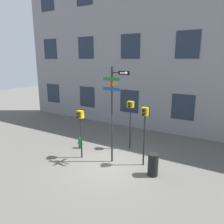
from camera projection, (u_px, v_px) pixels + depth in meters
The scene contains 8 objects.
ground_plane at pixel (109, 165), 10.91m from camera, with size 60.00×60.00×0.00m, color #595651.
building_facade at pixel (159, 46), 14.92m from camera, with size 24.00×0.63×12.05m.
street_sign_pole at pixel (113, 107), 10.54m from camera, with size 1.38×0.88×4.79m.
pedestrian_signal_left at pixel (81, 121), 11.22m from camera, with size 0.39×0.40×2.60m.
pedestrian_signal_right at pixel (145, 120), 10.34m from camera, with size 0.35×0.40×2.97m.
pedestrian_signal_across at pixel (130, 112), 12.33m from camera, with size 0.41×0.40×2.87m.
fire_hydrant at pixel (80, 143), 12.86m from camera, with size 0.38×0.22×0.68m.
trash_bin at pixel (153, 165), 9.79m from camera, with size 0.50×0.50×1.04m.
Camera 1 is at (5.22, -8.50, 5.13)m, focal length 35.00 mm.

